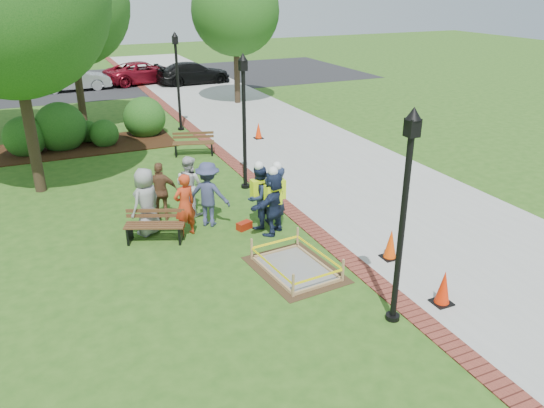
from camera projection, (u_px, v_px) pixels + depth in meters
name	position (u px, v px, depth m)	size (l,w,h in m)	color
ground	(273.00, 264.00, 12.60)	(100.00, 100.00, 0.00)	#285116
sidewalk	(284.00, 137.00, 22.89)	(6.00, 60.00, 0.02)	#9E9E99
brick_edging	(212.00, 145.00, 21.67)	(0.50, 60.00, 0.03)	maroon
mulch_bed	(86.00, 146.00, 21.56)	(7.00, 3.00, 0.05)	#381E0F
parking_lot	(108.00, 82.00, 35.33)	(36.00, 12.00, 0.01)	black
wet_concrete_pad	(296.00, 261.00, 12.25)	(1.91, 2.45, 0.55)	#47331E
bench_near	(155.00, 232.00, 13.60)	(1.58, 1.03, 0.81)	brown
bench_far	(194.00, 148.00, 20.43)	(1.66, 0.94, 0.85)	brown
cone_front	(443.00, 288.00, 10.89)	(0.40, 0.40, 0.78)	black
cone_back	(391.00, 245.00, 12.70)	(0.39, 0.39, 0.77)	black
cone_far	(258.00, 131.00, 22.49)	(0.36, 0.36, 0.72)	black
toolbox	(244.00, 226.00, 14.33)	(0.41, 0.23, 0.20)	maroon
lamp_near	(404.00, 204.00, 9.58)	(0.28, 0.28, 4.26)	black
lamp_mid	(244.00, 112.00, 16.32)	(0.28, 0.28, 4.26)	black
lamp_far	(177.00, 74.00, 23.05)	(0.28, 0.28, 4.26)	black
tree_back	(68.00, 5.00, 22.28)	(5.14, 5.14, 7.88)	#3D2D1E
tree_right	(235.00, 11.00, 27.49)	(4.59, 4.59, 7.10)	#3D2D1E
shrub_a	(28.00, 154.00, 20.63)	(1.61, 1.61, 1.61)	#154614
shrub_b	(64.00, 148.00, 21.37)	(2.00, 2.00, 2.00)	#154614
shrub_c	(106.00, 145.00, 21.71)	(1.16, 1.16, 1.16)	#154614
shrub_d	(146.00, 135.00, 23.19)	(1.80, 1.80, 1.80)	#154614
shrub_e	(89.00, 141.00, 22.26)	(0.96, 0.96, 0.96)	#154614
casual_person_a	(146.00, 202.00, 13.79)	(0.69, 0.64, 1.81)	gray
casual_person_b	(185.00, 205.00, 13.71)	(0.62, 0.49, 1.70)	red
casual_person_c	(189.00, 185.00, 15.02)	(0.61, 0.65, 1.72)	silver
casual_person_d	(161.00, 192.00, 14.64)	(0.62, 0.51, 1.67)	brown
casual_person_e	(208.00, 194.00, 14.28)	(0.68, 0.64, 1.80)	#353A5D
hivis_worker_a	(273.00, 201.00, 13.81)	(0.65, 0.61, 1.86)	#1C254A
hivis_worker_b	(277.00, 195.00, 14.14)	(0.61, 0.65, 1.87)	#1C2F48
hivis_worker_c	(259.00, 195.00, 14.15)	(0.66, 0.58, 1.88)	#1A1E45
parked_car_b	(76.00, 91.00, 32.66)	(4.68, 2.03, 1.53)	#B6B6BB
parked_car_c	(145.00, 83.00, 35.07)	(4.66, 2.03, 1.52)	maroon
parked_car_d	(194.00, 84.00, 34.87)	(4.64, 2.02, 1.51)	black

